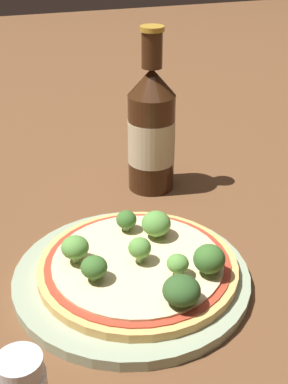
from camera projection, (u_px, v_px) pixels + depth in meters
name	position (u px, v px, depth m)	size (l,w,h in m)	color
ground_plane	(107.00, 269.00, 0.59)	(3.00, 3.00, 0.00)	brown
plate	(132.00, 277.00, 0.57)	(0.25, 0.25, 0.01)	#93A384
pizza	(138.00, 266.00, 0.56)	(0.21, 0.21, 0.01)	tan
broccoli_floret_0	(209.00, 259.00, 0.53)	(0.03, 0.03, 0.03)	#89A866
broccoli_floret_1	(75.00, 248.00, 0.55)	(0.03, 0.03, 0.03)	#89A866
broccoli_floret_2	(182.00, 290.00, 0.49)	(0.04, 0.04, 0.03)	#89A866
broccoli_floret_3	(156.00, 224.00, 0.59)	(0.03, 0.03, 0.03)	#89A866
broccoli_floret_4	(140.00, 248.00, 0.55)	(0.02, 0.02, 0.03)	#89A866
broccoli_floret_5	(126.00, 220.00, 0.60)	(0.02, 0.02, 0.02)	#89A866
broccoli_floret_6	(94.00, 267.00, 0.52)	(0.03, 0.03, 0.03)	#89A866
broccoli_floret_7	(178.00, 264.00, 0.53)	(0.02, 0.02, 0.02)	#89A866
beer_bottle	(151.00, 130.00, 0.72)	(0.06, 0.06, 0.22)	#381E0F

